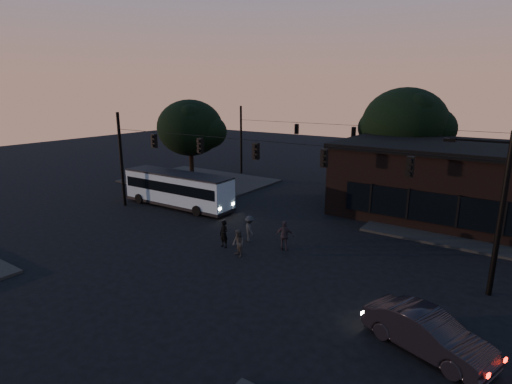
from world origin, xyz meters
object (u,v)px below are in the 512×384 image
Objects in this scene: building at (448,180)px; pedestrian_b at (238,243)px; car at (427,333)px; pedestrian_c at (285,236)px; pedestrian_d at (250,229)px; pedestrian_a at (224,234)px; bus at (178,188)px.

pedestrian_b is at bearing -118.52° from building.
building reaches higher than car.
pedestrian_b is at bearing 31.40° from pedestrian_c.
pedestrian_b is at bearing 146.11° from pedestrian_d.
pedestrian_c reaches higher than pedestrian_a.
pedestrian_a is 0.93× the size of pedestrian_c.
pedestrian_d is at bearing 72.63° from pedestrian_a.
bus is at bearing 18.06° from pedestrian_d.
building reaches higher than bus.
pedestrian_a is at bearing -177.03° from pedestrian_b.
building is 15.69m from pedestrian_d.
building is at bearing -88.71° from pedestrian_d.
building is 18.26m from car.
pedestrian_c is 2.50m from pedestrian_d.
pedestrian_a is 1.63m from pedestrian_b.
building is 8.60× the size of pedestrian_c.
pedestrian_a reaches higher than pedestrian_d.
bus is 9.72m from pedestrian_a.
car is at bearing 128.37° from pedestrian_c.
pedestrian_b is 0.87× the size of pedestrian_c.
car is at bearing -22.94° from bus.
pedestrian_d is at bearing 83.96° from car.
bus is 5.93× the size of pedestrian_a.
pedestrian_a is at bearing 102.82° from pedestrian_d.
building is at bearing 86.00° from pedestrian_b.
pedestrian_c is (-6.44, -12.74, -1.81)m from building.
pedestrian_d is (-8.95, -12.75, -1.88)m from building.
pedestrian_c is 1.09× the size of pedestrian_d.
pedestrian_a is at bearing 5.66° from pedestrian_c.
pedestrian_a is (8.49, -4.68, -0.72)m from bus.
pedestrian_d reaches higher than pedestrian_b.
building is 9.89× the size of pedestrian_b.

